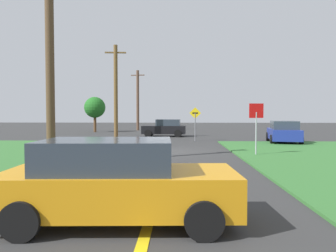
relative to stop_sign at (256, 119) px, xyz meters
The scene contains 11 objects.
ground_plane 5.15m from the stop_sign, 158.81° to the left, with size 120.00×120.00×0.00m, color #313131.
lane_stripe_center 7.92m from the stop_sign, 125.59° to the right, with size 0.20×14.00×0.01m, color yellow.
stop_sign is the anchor object (origin of this frame).
car_behind_on_main_road 11.23m from the stop_sign, 117.13° to the right, with size 4.55×2.15×1.62m.
car_approaching_junction 14.67m from the stop_sign, 110.85° to the left, with size 4.16×2.21×1.62m.
car_on_crossroad 8.24m from the stop_sign, 62.57° to the left, with size 2.75×4.64×1.62m.
utility_pole_near 10.09m from the stop_sign, 161.61° to the right, with size 1.79×0.45×8.93m.
utility_pole_mid 14.45m from the stop_sign, 130.67° to the left, with size 1.80×0.33×8.00m.
utility_pole_far 26.49m from the stop_sign, 110.51° to the left, with size 1.80×0.40×7.78m.
direction_sign 9.01m from the stop_sign, 106.96° to the left, with size 0.91×0.08×2.65m.
oak_tree_left 24.98m from the stop_sign, 123.61° to the left, with size 2.47×2.47×4.15m.
Camera 1 is at (0.59, -17.68, 2.11)m, focal length 33.58 mm.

